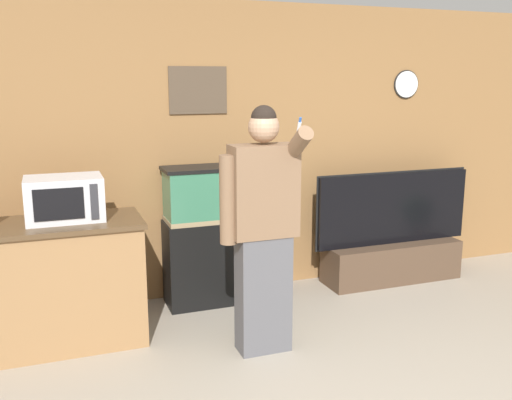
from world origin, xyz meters
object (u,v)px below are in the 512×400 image
at_px(counter_island, 44,285).
at_px(aquarium_on_stand, 223,234).
at_px(tv_on_stand, 392,249).
at_px(person_standing, 262,227).
at_px(microwave, 64,198).

xyz_separation_m(counter_island, aquarium_on_stand, (1.48, 0.40, 0.14)).
distance_m(aquarium_on_stand, tv_on_stand, 1.72).
xyz_separation_m(tv_on_stand, person_standing, (-1.71, -0.95, 0.61)).
distance_m(microwave, person_standing, 1.45).
relative_size(counter_island, person_standing, 0.81).
bearing_deg(microwave, person_standing, -27.07).
distance_m(counter_island, microwave, 0.65).
distance_m(aquarium_on_stand, person_standing, 1.06).
bearing_deg(aquarium_on_stand, tv_on_stand, -2.25).
relative_size(microwave, tv_on_stand, 0.33).
height_order(counter_island, aquarium_on_stand, aquarium_on_stand).
height_order(counter_island, microwave, microwave).
xyz_separation_m(aquarium_on_stand, tv_on_stand, (1.70, -0.07, -0.29)).
distance_m(counter_island, person_standing, 1.65).
height_order(microwave, tv_on_stand, microwave).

